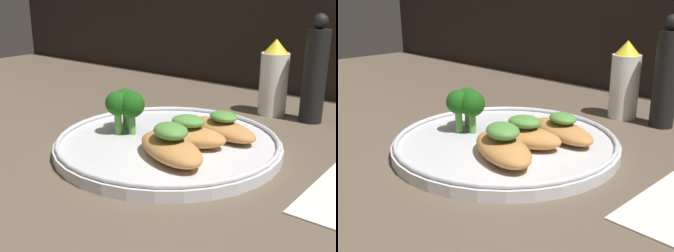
% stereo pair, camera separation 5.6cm
% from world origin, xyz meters
% --- Properties ---
extents(ground_plane, '(1.80, 1.80, 0.01)m').
position_xyz_m(ground_plane, '(0.00, 0.00, -0.01)').
color(ground_plane, brown).
extents(plate, '(0.31, 0.31, 0.02)m').
position_xyz_m(plate, '(0.00, 0.00, 0.01)').
color(plate, silver).
rests_on(plate, ground_plane).
extents(grilled_meat_front, '(0.13, 0.10, 0.05)m').
position_xyz_m(grilled_meat_front, '(0.04, -0.05, 0.03)').
color(grilled_meat_front, '#BC7F42').
rests_on(grilled_meat_front, plate).
extents(grilled_meat_middle, '(0.11, 0.07, 0.04)m').
position_xyz_m(grilled_meat_middle, '(0.03, 0.00, 0.03)').
color(grilled_meat_middle, '#BC7F42').
rests_on(grilled_meat_middle, plate).
extents(grilled_meat_back, '(0.12, 0.08, 0.04)m').
position_xyz_m(grilled_meat_back, '(0.05, 0.06, 0.03)').
color(grilled_meat_back, '#BC7F42').
rests_on(grilled_meat_back, plate).
extents(broccoli_bunch, '(0.06, 0.06, 0.06)m').
position_xyz_m(broccoli_bunch, '(-0.07, -0.01, 0.06)').
color(broccoli_bunch, '#569942').
rests_on(broccoli_bunch, plate).
extents(sauce_bottle, '(0.05, 0.05, 0.13)m').
position_xyz_m(sauce_bottle, '(0.03, 0.25, 0.06)').
color(sauce_bottle, white).
rests_on(sauce_bottle, ground_plane).
extents(pepper_grinder, '(0.04, 0.04, 0.17)m').
position_xyz_m(pepper_grinder, '(0.10, 0.25, 0.08)').
color(pepper_grinder, black).
rests_on(pepper_grinder, ground_plane).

